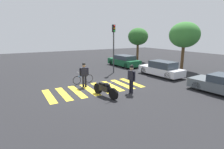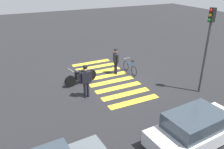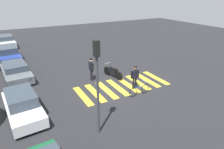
# 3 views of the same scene
# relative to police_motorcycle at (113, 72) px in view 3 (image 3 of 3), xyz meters

# --- Properties ---
(ground_plane) EXTENTS (60.00, 60.00, 0.00)m
(ground_plane) POSITION_rel_police_motorcycle_xyz_m (-1.79, 0.16, -0.48)
(ground_plane) COLOR #232326
(police_motorcycle) EXTENTS (2.14, 0.74, 1.07)m
(police_motorcycle) POSITION_rel_police_motorcycle_xyz_m (0.00, 0.00, 0.00)
(police_motorcycle) COLOR black
(police_motorcycle) RESTS_ON ground_plane
(leaning_bicycle) EXTENTS (0.46, 1.67, 0.98)m
(leaning_bicycle) POSITION_rel_police_motorcycle_xyz_m (-3.48, -0.09, -0.11)
(leaning_bicycle) COLOR black
(leaning_bicycle) RESTS_ON ground_plane
(officer_on_foot) EXTENTS (0.70, 0.25, 1.88)m
(officer_on_foot) POSITION_rel_police_motorcycle_xyz_m (0.28, 1.75, 0.63)
(officer_on_foot) COLOR black
(officer_on_foot) RESTS_ON ground_plane
(officer_by_motorcycle) EXTENTS (0.24, 0.68, 1.80)m
(officer_by_motorcycle) POSITION_rel_police_motorcycle_xyz_m (-2.54, -0.36, 0.57)
(officer_by_motorcycle) COLOR black
(officer_by_motorcycle) RESTS_ON ground_plane
(crosswalk_stripes) EXTENTS (2.92, 6.75, 0.01)m
(crosswalk_stripes) POSITION_rel_police_motorcycle_xyz_m (-1.79, 0.16, -0.47)
(crosswalk_stripes) COLOR yellow
(crosswalk_stripes) RESTS_ON ground_plane
(car_white_van) EXTENTS (4.27, 1.96, 1.38)m
(car_white_van) POSITION_rel_police_motorcycle_xyz_m (-2.32, 7.05, 0.18)
(car_white_van) COLOR black
(car_white_van) RESTS_ON ground_plane
(car_grey_coupe) EXTENTS (4.51, 2.19, 1.23)m
(car_grey_coupe) POSITION_rel_police_motorcycle_xyz_m (3.54, 6.89, 0.12)
(car_grey_coupe) COLOR black
(car_grey_coupe) RESTS_ON ground_plane
(car_blue_hatchback) EXTENTS (4.67, 2.21, 1.36)m
(car_blue_hatchback) POSITION_rel_police_motorcycle_xyz_m (9.03, 7.11, 0.17)
(car_blue_hatchback) COLOR black
(car_blue_hatchback) RESTS_ON ground_plane
(car_silver_sedan) EXTENTS (4.58, 2.18, 1.37)m
(car_silver_sedan) POSITION_rel_police_motorcycle_xyz_m (15.10, 7.08, 0.18)
(car_silver_sedan) COLOR black
(car_silver_sedan) RESTS_ON ground_plane
(traffic_light_pole) EXTENTS (0.33, 0.24, 4.65)m
(traffic_light_pole) POSITION_rel_police_motorcycle_xyz_m (-5.68, 3.96, 2.61)
(traffic_light_pole) COLOR #38383D
(traffic_light_pole) RESTS_ON ground_plane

